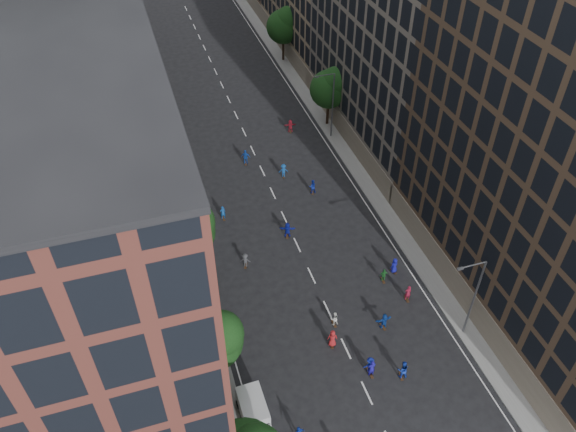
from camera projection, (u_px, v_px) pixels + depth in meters
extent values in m
plane|color=black|center=(263.00, 173.00, 67.63)|extent=(240.00, 240.00, 0.00)
cube|color=slate|center=(155.00, 156.00, 70.22)|extent=(4.00, 105.00, 0.15)
cube|color=slate|center=(334.00, 125.00, 75.67)|extent=(4.00, 105.00, 0.15)
cube|color=#542720|center=(77.00, 313.00, 32.67)|extent=(14.00, 22.00, 30.00)
cube|color=#7F6C53|center=(62.00, 89.00, 48.51)|extent=(14.00, 26.00, 34.00)
cube|color=#542720|center=(66.00, 22.00, 66.94)|extent=(14.00, 20.00, 28.00)
cube|color=#5D554C|center=(410.00, 7.00, 63.89)|extent=(14.00, 28.00, 33.00)
cylinder|color=black|center=(216.00, 365.00, 45.28)|extent=(0.36, 0.36, 3.70)
sphere|color=black|center=(213.00, 340.00, 43.06)|extent=(4.80, 4.80, 4.80)
sphere|color=black|center=(220.00, 334.00, 42.05)|extent=(3.60, 3.60, 3.60)
cylinder|color=black|center=(190.00, 261.00, 53.68)|extent=(0.36, 0.36, 4.22)
sphere|color=black|center=(185.00, 232.00, 51.14)|extent=(5.60, 5.60, 5.60)
sphere|color=black|center=(192.00, 223.00, 49.98)|extent=(4.20, 4.20, 4.20)
cylinder|color=black|center=(168.00, 177.00, 63.81)|extent=(0.36, 0.36, 3.87)
sphere|color=black|center=(164.00, 152.00, 61.48)|extent=(5.00, 5.00, 5.00)
sphere|color=black|center=(168.00, 144.00, 60.44)|extent=(3.75, 3.75, 3.75)
cylinder|color=black|center=(150.00, 108.00, 75.20)|extent=(0.36, 0.36, 4.05)
sphere|color=black|center=(146.00, 83.00, 72.76)|extent=(5.40, 5.40, 5.40)
sphere|color=black|center=(150.00, 74.00, 71.64)|extent=(4.05, 4.05, 4.05)
cylinder|color=black|center=(137.00, 58.00, 86.72)|extent=(0.36, 0.36, 3.78)
sphere|color=black|center=(133.00, 36.00, 84.45)|extent=(4.80, 4.80, 4.80)
sphere|color=black|center=(136.00, 29.00, 83.45)|extent=(3.60, 3.60, 3.60)
cylinder|color=black|center=(328.00, 112.00, 74.66)|extent=(0.36, 0.36, 3.74)
sphere|color=black|center=(329.00, 89.00, 72.41)|extent=(5.00, 5.00, 5.00)
sphere|color=black|center=(335.00, 81.00, 71.37)|extent=(3.75, 3.75, 3.75)
cylinder|color=black|center=(283.00, 49.00, 88.89)|extent=(0.36, 0.36, 3.96)
sphere|color=black|center=(283.00, 27.00, 86.51)|extent=(5.20, 5.20, 5.20)
sphere|color=black|center=(288.00, 19.00, 85.42)|extent=(3.90, 3.90, 3.90)
cylinder|color=#595B60|center=(474.00, 299.00, 47.04)|extent=(0.18, 0.18, 9.00)
cylinder|color=#595B60|center=(473.00, 265.00, 43.79)|extent=(2.40, 0.12, 0.12)
cube|color=#595B60|center=(460.00, 269.00, 43.57)|extent=(0.50, 0.22, 0.15)
cylinder|color=#595B60|center=(333.00, 106.00, 70.64)|extent=(0.18, 0.18, 9.00)
cylinder|color=#595B60|center=(325.00, 75.00, 67.39)|extent=(2.40, 0.12, 0.12)
cube|color=#595B60|center=(317.00, 77.00, 67.17)|extent=(0.50, 0.22, 0.15)
cube|color=#B5B5B7|center=(253.00, 409.00, 42.99)|extent=(1.95, 3.29, 1.99)
cube|color=black|center=(260.00, 431.00, 41.42)|extent=(1.65, 1.20, 0.09)
cylinder|color=black|center=(238.00, 405.00, 44.31)|extent=(0.24, 0.69, 0.69)
cylinder|color=black|center=(260.00, 398.00, 44.74)|extent=(0.24, 0.69, 0.69)
imported|color=#191292|center=(371.00, 368.00, 46.14)|extent=(0.68, 0.46, 1.80)
imported|color=#1431A5|center=(403.00, 370.00, 45.98)|extent=(1.08, 0.93, 1.91)
imported|color=navy|center=(370.00, 365.00, 46.44)|extent=(1.11, 0.67, 1.68)
imported|color=#123A96|center=(384.00, 321.00, 49.86)|extent=(1.58, 0.59, 1.67)
imported|color=maroon|center=(332.00, 339.00, 48.36)|extent=(1.01, 0.79, 1.83)
imported|color=maroon|center=(408.00, 293.00, 52.25)|extent=(0.68, 0.48, 1.77)
imported|color=silver|center=(334.00, 319.00, 50.15)|extent=(0.74, 0.58, 1.50)
imported|color=#3C3D41|center=(245.00, 261.00, 55.55)|extent=(1.16, 0.94, 1.57)
imported|color=#1F6A29|center=(384.00, 275.00, 54.11)|extent=(0.92, 0.46, 1.51)
imported|color=#141FA3|center=(287.00, 230.00, 58.72)|extent=(1.74, 1.06, 1.79)
imported|color=#11128E|center=(394.00, 266.00, 54.92)|extent=(0.96, 0.76, 1.71)
imported|color=#124898|center=(223.00, 213.00, 60.87)|extent=(0.64, 0.44, 1.67)
imported|color=navy|center=(312.00, 187.00, 64.23)|extent=(0.93, 0.77, 1.76)
imported|color=#134A9E|center=(283.00, 171.00, 66.54)|extent=(1.21, 0.84, 1.72)
imported|color=#1544AE|center=(246.00, 157.00, 68.43)|extent=(1.23, 0.86, 1.93)
imported|color=maroon|center=(290.00, 126.00, 73.87)|extent=(1.66, 0.69, 1.74)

